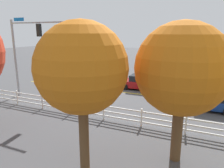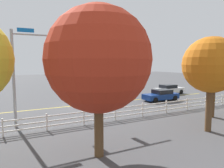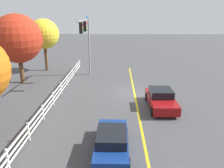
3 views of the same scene
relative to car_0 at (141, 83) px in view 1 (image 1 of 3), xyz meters
The scene contains 8 objects.
ground_plane 3.66m from the car_0, 31.21° to the left, with size 120.00×120.00×0.00m, color #444447.
lane_center_stripe 2.19m from the car_0, 116.46° to the left, with size 28.00×0.16×0.01m, color gold.
signal_assembly 10.99m from the car_0, 41.98° to the left, with size 7.17×0.38×6.88m.
car_0 is the anchor object (origin of this frame).
car_1 7.18m from the car_0, 148.82° to the left, with size 4.33×1.83×1.32m.
white_rail_fence 8.62m from the car_0, 89.51° to the left, with size 26.10×0.10×1.15m.
tree_1 12.88m from the car_0, 113.45° to the left, with size 3.96×3.96×6.19m.
tree_4 14.26m from the car_0, 96.40° to the left, with size 3.60×3.60×6.17m.
Camera 1 is at (-8.89, 18.62, 5.67)m, focal length 33.97 mm.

